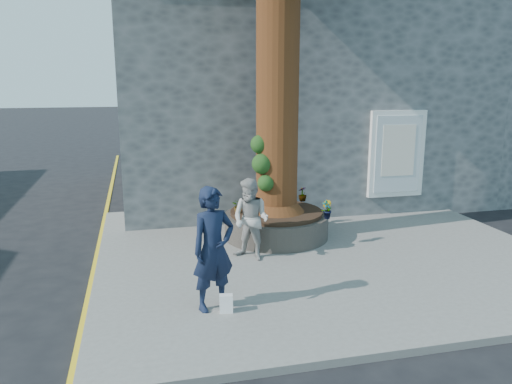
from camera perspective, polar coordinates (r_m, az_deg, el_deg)
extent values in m
plane|color=black|center=(9.26, 0.88, -9.88)|extent=(120.00, 120.00, 0.00)
cube|color=slate|center=(10.56, 7.48, -6.72)|extent=(9.00, 8.00, 0.12)
cube|color=yellow|center=(9.98, -18.07, -8.81)|extent=(0.10, 30.00, 0.01)
cube|color=#494D4E|center=(16.16, 3.22, 10.78)|extent=(10.00, 8.00, 6.00)
cube|color=white|center=(13.23, 15.78, 4.20)|extent=(1.50, 0.12, 2.20)
cube|color=silver|center=(13.18, 15.91, 4.16)|extent=(1.25, 0.04, 1.95)
cube|color=silver|center=(13.15, 15.98, 4.58)|extent=(0.90, 0.02, 1.30)
cube|color=#494D4E|center=(19.98, 26.14, 9.90)|extent=(6.00, 8.00, 6.00)
cylinder|color=black|center=(11.15, 2.33, -3.83)|extent=(2.30, 2.30, 0.52)
cylinder|color=black|center=(11.07, 2.34, -2.34)|extent=(2.04, 2.04, 0.08)
cylinder|color=#412210|center=(10.72, 2.53, 17.61)|extent=(0.90, 0.90, 7.50)
cone|color=#412210|center=(10.97, 2.36, -0.37)|extent=(1.24, 1.24, 0.70)
sphere|color=#164216|center=(10.54, 0.70, 3.25)|extent=(0.44, 0.44, 0.44)
sphere|color=#164216|center=(10.53, 1.15, 1.02)|extent=(0.36, 0.36, 0.36)
sphere|color=#164216|center=(10.59, 0.44, 5.48)|extent=(0.40, 0.40, 0.40)
imported|color=black|center=(7.57, -4.90, -6.50)|extent=(0.81, 0.67, 1.91)
imported|color=#A4A19D|center=(9.65, -0.59, -3.15)|extent=(0.98, 0.97, 1.60)
cube|color=white|center=(7.72, -3.43, -12.60)|extent=(0.22, 0.15, 0.28)
imported|color=gray|center=(10.49, 8.09, -2.00)|extent=(0.22, 0.16, 0.38)
imported|color=gray|center=(10.49, 8.09, -1.99)|extent=(0.25, 0.25, 0.38)
imported|color=gray|center=(11.93, 5.34, -0.22)|extent=(0.26, 0.26, 0.35)
imported|color=gray|center=(10.84, -2.00, -1.64)|extent=(0.35, 0.35, 0.29)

